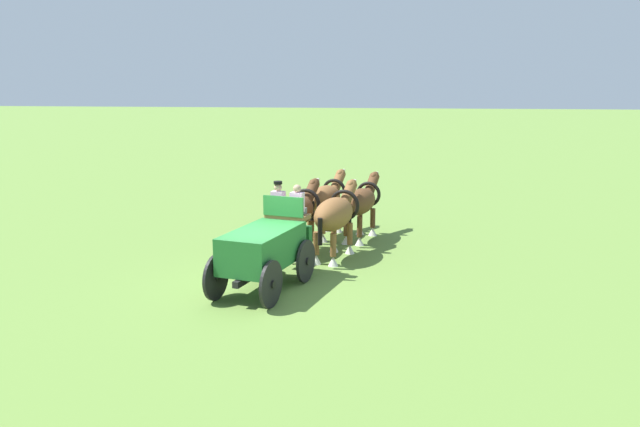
{
  "coord_description": "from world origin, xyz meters",
  "views": [
    {
      "loc": [
        -15.98,
        -3.59,
        5.42
      ],
      "look_at": [
        4.31,
        -0.94,
        1.2
      ],
      "focal_mm": 36.65,
      "sensor_mm": 36.0,
      "label": 1
    }
  ],
  "objects_px": {
    "show_wagon": "(266,247)",
    "draft_horse_lead_off": "(361,202)",
    "draft_horse_rear_off": "(335,215)",
    "draft_horse_rear_near": "(296,213)",
    "draft_horse_lead_near": "(326,199)"
  },
  "relations": [
    {
      "from": "draft_horse_rear_off",
      "to": "draft_horse_lead_off",
      "type": "xyz_separation_m",
      "value": [
        2.54,
        -0.63,
        -0.07
      ]
    },
    {
      "from": "show_wagon",
      "to": "draft_horse_rear_near",
      "type": "height_order",
      "value": "show_wagon"
    },
    {
      "from": "draft_horse_lead_off",
      "to": "draft_horse_rear_near",
      "type": "bearing_deg",
      "value": 139.66
    },
    {
      "from": "show_wagon",
      "to": "draft_horse_lead_off",
      "type": "height_order",
      "value": "show_wagon"
    },
    {
      "from": "draft_horse_lead_near",
      "to": "draft_horse_lead_off",
      "type": "bearing_deg",
      "value": -103.82
    },
    {
      "from": "draft_horse_rear_off",
      "to": "draft_horse_lead_off",
      "type": "height_order",
      "value": "draft_horse_rear_off"
    },
    {
      "from": "draft_horse_rear_near",
      "to": "draft_horse_lead_off",
      "type": "distance_m",
      "value": 2.92
    },
    {
      "from": "show_wagon",
      "to": "draft_horse_lead_off",
      "type": "bearing_deg",
      "value": -19.98
    },
    {
      "from": "draft_horse_rear_off",
      "to": "draft_horse_lead_near",
      "type": "relative_size",
      "value": 1.0
    },
    {
      "from": "show_wagon",
      "to": "draft_horse_rear_off",
      "type": "relative_size",
      "value": 1.8
    },
    {
      "from": "draft_horse_rear_off",
      "to": "draft_horse_rear_near",
      "type": "bearing_deg",
      "value": 75.96
    },
    {
      "from": "draft_horse_rear_near",
      "to": "draft_horse_lead_off",
      "type": "xyz_separation_m",
      "value": [
        2.23,
        -1.89,
        -0.04
      ]
    },
    {
      "from": "draft_horse_rear_near",
      "to": "draft_horse_rear_off",
      "type": "xyz_separation_m",
      "value": [
        -0.32,
        -1.26,
        0.03
      ]
    },
    {
      "from": "draft_horse_rear_off",
      "to": "draft_horse_lead_off",
      "type": "distance_m",
      "value": 2.62
    },
    {
      "from": "show_wagon",
      "to": "draft_horse_rear_off",
      "type": "height_order",
      "value": "show_wagon"
    }
  ]
}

